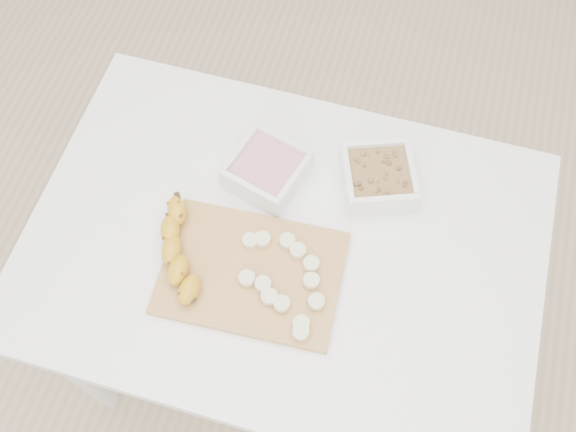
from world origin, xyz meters
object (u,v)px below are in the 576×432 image
(cutting_board, at_px, (252,273))
(banana, at_px, (179,252))
(table, at_px, (284,262))
(bowl_yogurt, at_px, (267,170))
(bowl_granola, at_px, (378,177))

(cutting_board, relative_size, banana, 1.55)
(table, height_order, banana, banana)
(bowl_yogurt, bearing_deg, table, -60.87)
(table, distance_m, bowl_yogurt, 0.20)
(bowl_yogurt, xyz_separation_m, cutting_board, (0.03, -0.21, -0.03))
(table, bearing_deg, banana, -154.20)
(bowl_yogurt, bearing_deg, banana, -116.01)
(table, distance_m, banana, 0.24)
(cutting_board, bearing_deg, bowl_yogurt, 98.84)
(bowl_yogurt, distance_m, banana, 0.24)
(table, height_order, cutting_board, cutting_board)
(bowl_yogurt, bearing_deg, bowl_granola, 11.54)
(table, xyz_separation_m, bowl_granola, (0.15, 0.17, 0.13))
(table, xyz_separation_m, cutting_board, (-0.04, -0.08, 0.10))
(bowl_granola, xyz_separation_m, cutting_board, (-0.19, -0.25, -0.03))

